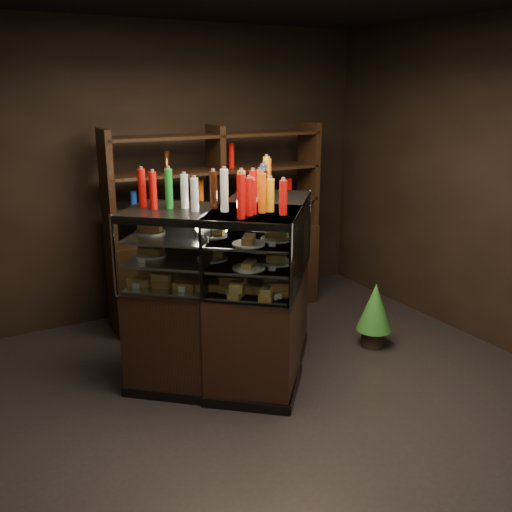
# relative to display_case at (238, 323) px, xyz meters

# --- Properties ---
(ground) EXTENTS (5.00, 5.00, 0.00)m
(ground) POSITION_rel_display_case_xyz_m (-0.09, -0.68, -0.49)
(ground) COLOR black
(ground) RESTS_ON ground
(room_shell) EXTENTS (5.02, 5.02, 3.01)m
(room_shell) POSITION_rel_display_case_xyz_m (-0.09, -0.68, 1.45)
(room_shell) COLOR black
(room_shell) RESTS_ON ground
(display_case) EXTENTS (1.88, 1.48, 1.48)m
(display_case) POSITION_rel_display_case_xyz_m (0.00, 0.00, 0.00)
(display_case) COLOR black
(display_case) RESTS_ON ground
(food_display) EXTENTS (1.46, 1.05, 0.45)m
(food_display) POSITION_rel_display_case_xyz_m (0.00, -0.01, 0.59)
(food_display) COLOR #C69047
(food_display) RESTS_ON display_case
(bottles_top) EXTENTS (1.28, 0.91, 0.30)m
(bottles_top) POSITION_rel_display_case_xyz_m (-0.00, 0.00, 1.12)
(bottles_top) COLOR #147223
(bottles_top) RESTS_ON display_case
(potted_conifer) EXTENTS (0.33, 0.33, 0.71)m
(potted_conifer) POSITION_rel_display_case_xyz_m (1.40, -0.07, -0.09)
(potted_conifer) COLOR black
(potted_conifer) RESTS_ON ground
(back_shelving) EXTENTS (2.28, 0.49, 2.00)m
(back_shelving) POSITION_rel_display_case_xyz_m (0.47, 1.37, 0.12)
(back_shelving) COLOR black
(back_shelving) RESTS_ON ground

